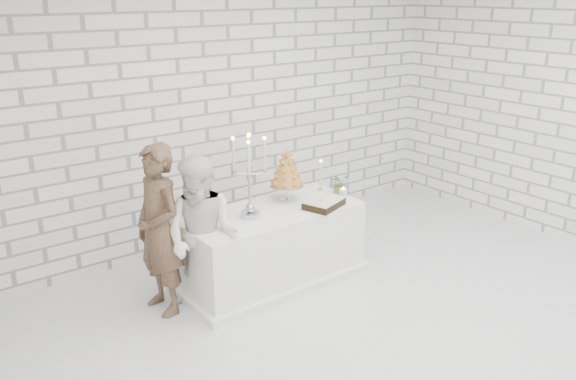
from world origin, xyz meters
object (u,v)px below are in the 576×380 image
object	(u,v)px
bride	(203,237)
groom	(159,230)
croquembouche	(287,175)
candelabra	(249,177)
cake_table	(272,245)

from	to	relation	value
bride	groom	bearing A→B (deg)	-165.36
groom	croquembouche	distance (m)	1.44
candelabra	croquembouche	bearing A→B (deg)	16.12
cake_table	bride	xyz separation A→B (m)	(-0.83, -0.12, 0.36)
cake_table	croquembouche	size ratio (longest dim) A/B	3.34
groom	bride	size ratio (longest dim) A/B	1.08
cake_table	candelabra	xyz separation A→B (m)	(-0.26, -0.02, 0.78)
groom	bride	distance (m)	0.39
candelabra	groom	bearing A→B (deg)	169.90
groom	croquembouche	world-z (taller)	groom
cake_table	bride	size ratio (longest dim) A/B	1.23
bride	candelabra	distance (m)	0.72
groom	bride	xyz separation A→B (m)	(0.29, -0.25, -0.06)
croquembouche	candelabra	bearing A→B (deg)	-163.88
bride	cake_table	bearing A→B (deg)	63.04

